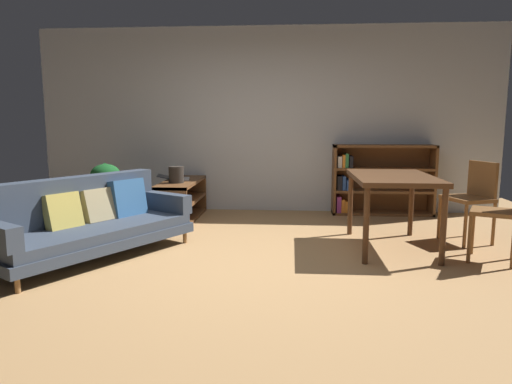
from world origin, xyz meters
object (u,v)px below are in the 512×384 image
potted_floor_plant (106,187)px  dining_chair_far (473,195)px  desk_speaker (176,175)px  fabric_couch (88,221)px  bookshelf (377,180)px  open_laptop (175,178)px  dining_table (393,183)px  dining_chair_near (503,206)px  media_console (182,200)px

potted_floor_plant → dining_chair_far: (4.53, -0.86, 0.08)m
desk_speaker → dining_chair_far: (3.51, -0.73, -0.11)m
potted_floor_plant → dining_chair_far: dining_chair_far is taller
fabric_couch → desk_speaker: bearing=72.4°
potted_floor_plant → bookshelf: size_ratio=0.54×
open_laptop → dining_table: (2.66, -1.41, 0.14)m
dining_chair_near → dining_chair_far: 0.78m
dining_chair_near → dining_chair_far: size_ratio=1.08×
dining_chair_far → fabric_couch: bearing=-168.0°
media_console → potted_floor_plant: 1.04m
desk_speaker → dining_table: (2.56, -1.07, 0.05)m
media_console → desk_speaker: size_ratio=6.08×
open_laptop → potted_floor_plant: size_ratio=0.63×
media_console → dining_chair_far: bearing=-15.1°
media_console → dining_chair_near: bearing=-26.3°
dining_table → bookshelf: size_ratio=0.88×
potted_floor_plant → dining_chair_far: size_ratio=0.87×
potted_floor_plant → dining_chair_near: bearing=-20.0°
fabric_couch → dining_chair_near: dining_chair_near is taller
open_laptop → desk_speaker: bearing=-73.7°
dining_chair_near → bookshelf: 2.43m
bookshelf → dining_table: bearing=-95.6°
dining_chair_near → bookshelf: bearing=108.0°
potted_floor_plant → dining_table: 3.78m
dining_chair_far → bookshelf: bearing=116.6°
media_console → dining_table: size_ratio=1.04×
dining_table → bookshelf: 1.90m
open_laptop → dining_chair_far: dining_chair_far is taller
desk_speaker → dining_chair_near: bearing=-23.3°
media_console → dining_table: bearing=-26.8°
open_laptop → bookshelf: 2.88m
media_console → dining_table: (2.55, -1.29, 0.43)m
open_laptop → dining_table: size_ratio=0.39×
dining_table → dining_chair_far: dining_chair_far is taller
fabric_couch → open_laptop: bearing=78.1°
potted_floor_plant → bookshelf: bearing=10.1°
media_console → desk_speaker: bearing=-92.5°
desk_speaker → dining_chair_far: size_ratio=0.24×
fabric_couch → dining_chair_far: 4.11m
fabric_couch → bookshelf: bookshelf is taller
dining_chair_far → open_laptop: bearing=163.6°
fabric_couch → dining_chair_far: size_ratio=2.39×
fabric_couch → dining_table: 3.13m
dining_table → open_laptop: bearing=152.1°
fabric_couch → open_laptop: (0.41, 1.92, 0.20)m
potted_floor_plant → bookshelf: bookshelf is taller
desk_speaker → dining_table: bearing=-22.7°
fabric_couch → dining_table: size_ratio=1.69×
fabric_couch → bookshelf: bearing=36.3°
desk_speaker → dining_chair_near: size_ratio=0.22×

